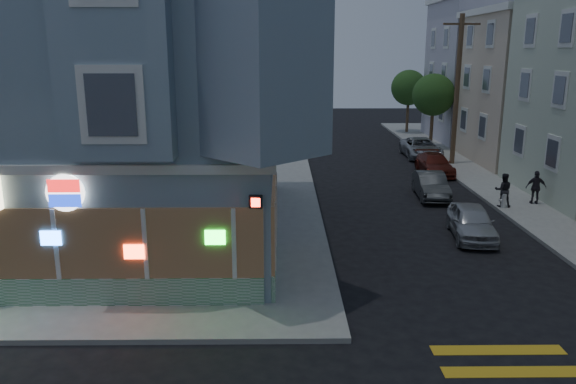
{
  "coord_description": "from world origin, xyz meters",
  "views": [
    {
      "loc": [
        1.29,
        -10.48,
        7.03
      ],
      "look_at": [
        1.49,
        6.68,
        2.69
      ],
      "focal_mm": 35.0,
      "sensor_mm": 36.0,
      "label": 1
    }
  ],
  "objects_px": {
    "traffic_signal": "(246,176)",
    "street_tree_near": "(434,95)",
    "parked_car_d": "(421,148)",
    "utility_pole": "(457,88)",
    "parked_car_b": "(431,185)",
    "pedestrian_a": "(503,190)",
    "street_tree_far": "(409,88)",
    "fire_hydrant": "(504,199)",
    "parked_car_c": "(435,164)",
    "pedestrian_b": "(536,187)",
    "parked_car_a": "(472,222)"
  },
  "relations": [
    {
      "from": "pedestrian_a",
      "to": "street_tree_far",
      "type": "bearing_deg",
      "value": -81.58
    },
    {
      "from": "pedestrian_a",
      "to": "parked_car_d",
      "type": "bearing_deg",
      "value": -76.75
    },
    {
      "from": "pedestrian_a",
      "to": "parked_car_c",
      "type": "bearing_deg",
      "value": -71.41
    },
    {
      "from": "pedestrian_b",
      "to": "fire_hydrant",
      "type": "distance_m",
      "value": 1.86
    },
    {
      "from": "parked_car_c",
      "to": "parked_car_b",
      "type": "bearing_deg",
      "value": -106.74
    },
    {
      "from": "pedestrian_b",
      "to": "street_tree_near",
      "type": "bearing_deg",
      "value": -78.25
    },
    {
      "from": "street_tree_near",
      "to": "street_tree_far",
      "type": "distance_m",
      "value": 8.0
    },
    {
      "from": "street_tree_far",
      "to": "pedestrian_b",
      "type": "relative_size",
      "value": 3.44
    },
    {
      "from": "street_tree_near",
      "to": "fire_hydrant",
      "type": "relative_size",
      "value": 7.19
    },
    {
      "from": "traffic_signal",
      "to": "utility_pole",
      "type": "bearing_deg",
      "value": 67.36
    },
    {
      "from": "traffic_signal",
      "to": "fire_hydrant",
      "type": "xyz_separation_m",
      "value": [
        10.94,
        9.77,
        -3.27
      ]
    },
    {
      "from": "fire_hydrant",
      "to": "utility_pole",
      "type": "bearing_deg",
      "value": 86.08
    },
    {
      "from": "parked_car_d",
      "to": "traffic_signal",
      "type": "relative_size",
      "value": 0.88
    },
    {
      "from": "utility_pole",
      "to": "pedestrian_a",
      "type": "height_order",
      "value": "utility_pole"
    },
    {
      "from": "street_tree_far",
      "to": "fire_hydrant",
      "type": "bearing_deg",
      "value": -92.13
    },
    {
      "from": "pedestrian_b",
      "to": "parked_car_c",
      "type": "relative_size",
      "value": 0.38
    },
    {
      "from": "pedestrian_a",
      "to": "traffic_signal",
      "type": "xyz_separation_m",
      "value": [
        -10.94,
        -9.93,
        2.89
      ]
    },
    {
      "from": "street_tree_far",
      "to": "parked_car_a",
      "type": "height_order",
      "value": "street_tree_far"
    },
    {
      "from": "traffic_signal",
      "to": "street_tree_near",
      "type": "bearing_deg",
      "value": 73.08
    },
    {
      "from": "parked_car_a",
      "to": "traffic_signal",
      "type": "height_order",
      "value": "traffic_signal"
    },
    {
      "from": "parked_car_a",
      "to": "parked_car_d",
      "type": "xyz_separation_m",
      "value": [
        2.1,
        16.68,
        0.02
      ]
    },
    {
      "from": "street_tree_near",
      "to": "parked_car_a",
      "type": "xyz_separation_m",
      "value": [
        -3.6,
        -19.95,
        -3.3
      ]
    },
    {
      "from": "utility_pole",
      "to": "traffic_signal",
      "type": "bearing_deg",
      "value": -120.22
    },
    {
      "from": "pedestrian_b",
      "to": "parked_car_b",
      "type": "height_order",
      "value": "pedestrian_b"
    },
    {
      "from": "fire_hydrant",
      "to": "parked_car_c",
      "type": "bearing_deg",
      "value": 97.86
    },
    {
      "from": "parked_car_b",
      "to": "traffic_signal",
      "type": "distance_m",
      "value": 14.98
    },
    {
      "from": "street_tree_near",
      "to": "traffic_signal",
      "type": "height_order",
      "value": "traffic_signal"
    },
    {
      "from": "utility_pole",
      "to": "parked_car_d",
      "type": "height_order",
      "value": "utility_pole"
    },
    {
      "from": "street_tree_far",
      "to": "traffic_signal",
      "type": "distance_m",
      "value": 36.0
    },
    {
      "from": "street_tree_near",
      "to": "parked_car_b",
      "type": "bearing_deg",
      "value": -104.52
    },
    {
      "from": "street_tree_near",
      "to": "fire_hydrant",
      "type": "xyz_separation_m",
      "value": [
        -0.9,
        -16.23,
        -3.4
      ]
    },
    {
      "from": "utility_pole",
      "to": "parked_car_b",
      "type": "distance_m",
      "value": 9.56
    },
    {
      "from": "parked_car_a",
      "to": "fire_hydrant",
      "type": "distance_m",
      "value": 4.6
    },
    {
      "from": "street_tree_far",
      "to": "traffic_signal",
      "type": "height_order",
      "value": "traffic_signal"
    },
    {
      "from": "pedestrian_b",
      "to": "fire_hydrant",
      "type": "bearing_deg",
      "value": 29.62
    },
    {
      "from": "parked_car_b",
      "to": "parked_car_c",
      "type": "bearing_deg",
      "value": 77.21
    },
    {
      "from": "street_tree_near",
      "to": "parked_car_d",
      "type": "bearing_deg",
      "value": -114.61
    },
    {
      "from": "street_tree_near",
      "to": "parked_car_c",
      "type": "bearing_deg",
      "value": -103.09
    },
    {
      "from": "pedestrian_b",
      "to": "parked_car_a",
      "type": "distance_m",
      "value": 6.21
    },
    {
      "from": "street_tree_far",
      "to": "parked_car_d",
      "type": "relative_size",
      "value": 1.12
    },
    {
      "from": "utility_pole",
      "to": "pedestrian_b",
      "type": "height_order",
      "value": "utility_pole"
    },
    {
      "from": "utility_pole",
      "to": "street_tree_far",
      "type": "bearing_deg",
      "value": 89.18
    },
    {
      "from": "pedestrian_a",
      "to": "parked_car_d",
      "type": "height_order",
      "value": "pedestrian_a"
    },
    {
      "from": "street_tree_far",
      "to": "pedestrian_b",
      "type": "xyz_separation_m",
      "value": [
        0.8,
        -23.58,
        -3.02
      ]
    },
    {
      "from": "pedestrian_b",
      "to": "parked_car_d",
      "type": "xyz_separation_m",
      "value": [
        -2.3,
        12.31,
        -0.26
      ]
    },
    {
      "from": "street_tree_near",
      "to": "traffic_signal",
      "type": "xyz_separation_m",
      "value": [
        -11.84,
        -25.99,
        -0.13
      ]
    },
    {
      "from": "parked_car_a",
      "to": "pedestrian_a",
      "type": "bearing_deg",
      "value": 62.53
    },
    {
      "from": "street_tree_near",
      "to": "fire_hydrant",
      "type": "distance_m",
      "value": 16.6
    },
    {
      "from": "pedestrian_a",
      "to": "parked_car_b",
      "type": "relative_size",
      "value": 0.41
    },
    {
      "from": "parked_car_a",
      "to": "traffic_signal",
      "type": "relative_size",
      "value": 0.69
    }
  ]
}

